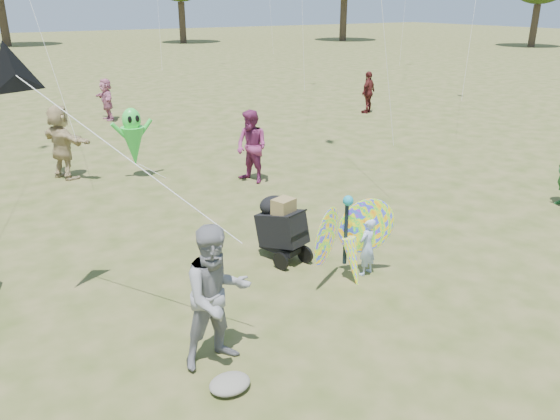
% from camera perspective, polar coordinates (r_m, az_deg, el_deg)
% --- Properties ---
extents(ground, '(160.00, 160.00, 0.00)m').
position_cam_1_polar(ground, '(7.89, 7.09, -10.57)').
color(ground, '#51592B').
rests_on(ground, ground).
extents(child_girl, '(0.40, 0.31, 0.97)m').
position_cam_1_polar(child_girl, '(8.74, 9.09, -3.78)').
color(child_girl, '#A1B6E3').
rests_on(child_girl, ground).
extents(adult_man, '(0.87, 0.68, 1.78)m').
position_cam_1_polar(adult_man, '(6.48, -6.60, -8.95)').
color(adult_man, gray).
rests_on(adult_man, ground).
extents(grey_bag, '(0.48, 0.39, 0.15)m').
position_cam_1_polar(grey_bag, '(6.48, -5.27, -17.63)').
color(grey_bag, slate).
rests_on(grey_bag, ground).
extents(crowd_d, '(1.14, 1.76, 1.81)m').
position_cam_1_polar(crowd_d, '(14.34, -21.86, 6.60)').
color(crowd_d, tan).
rests_on(crowd_d, ground).
extents(crowd_e, '(0.88, 1.00, 1.74)m').
position_cam_1_polar(crowd_e, '(13.04, -2.98, 6.61)').
color(crowd_e, '#802A5C').
rests_on(crowd_e, ground).
extents(crowd_h, '(1.01, 0.73, 1.59)m').
position_cam_1_polar(crowd_h, '(21.83, 9.21, 12.05)').
color(crowd_h, '#541D1C').
rests_on(crowd_h, ground).
extents(crowd_j, '(0.47, 1.40, 1.50)m').
position_cam_1_polar(crowd_j, '(21.22, -17.67, 10.96)').
color(crowd_j, '#B96987').
rests_on(crowd_j, ground).
extents(jogging_stroller, '(0.70, 1.13, 1.09)m').
position_cam_1_polar(jogging_stroller, '(9.14, 0.06, -1.48)').
color(jogging_stroller, black).
rests_on(jogging_stroller, ground).
extents(butterfly_kite, '(1.74, 0.75, 1.61)m').
position_cam_1_polar(butterfly_kite, '(8.41, 7.21, -3.23)').
color(butterfly_kite, red).
rests_on(butterfly_kite, ground).
extents(delta_kite_rig, '(2.35, 2.54, 2.26)m').
position_cam_1_polar(delta_kite_rig, '(7.52, -25.77, 12.47)').
color(delta_kite_rig, black).
rests_on(delta_kite_rig, ground).
extents(alien_kite, '(1.12, 0.69, 1.74)m').
position_cam_1_polar(alien_kite, '(13.76, -15.07, 7.12)').
color(alien_kite, '#33DA45').
rests_on(alien_kite, ground).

